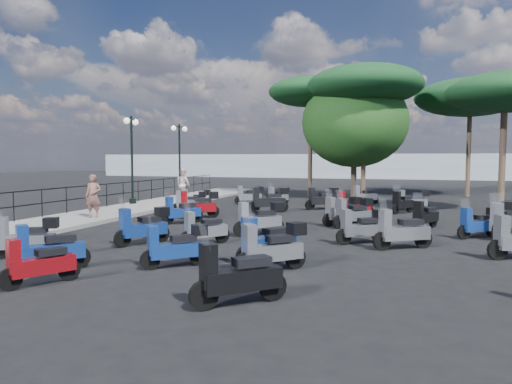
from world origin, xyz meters
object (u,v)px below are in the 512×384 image
(scooter_9, at_px, (181,212))
(scooter_17, at_px, (364,196))
(pine_2, at_px, (311,92))
(scooter_12, at_px, (237,277))
(scooter_16, at_px, (353,205))
(scooter_26, at_px, (502,220))
(scooter_22, at_px, (322,199))
(scooter_13, at_px, (267,243))
(scooter_11, at_px, (278,196))
(scooter_5, at_px, (250,196))
(scooter_7, at_px, (176,247))
(scooter_0, at_px, (26,238))
(scooter_20, at_px, (363,227))
(scooter_10, at_px, (269,200))
(scooter_29, at_px, (402,203))
(pine_1, at_px, (470,98))
(pedestrian_far, at_px, (183,184))
(scooter_30, at_px, (190,202))
(lamp_post_1, at_px, (132,154))
(scooter_3, at_px, (198,205))
(scooter_21, at_px, (353,213))
(scooter_19, at_px, (402,232))
(broadleaf_tree, at_px, (354,123))
(scooter_14, at_px, (260,219))
(lamp_post_2, at_px, (180,155))
(scooter_18, at_px, (272,248))
(scooter_8, at_px, (204,230))
(scooter_4, at_px, (196,200))
(pine_0, at_px, (365,86))
(scooter_15, at_px, (342,212))
(scooter_27, at_px, (479,223))
(scooter_28, at_px, (425,216))
(scooter_2, at_px, (143,227))
(woman, at_px, (93,196))
(scooter_23, at_px, (413,201))

(scooter_9, distance_m, scooter_17, 11.09)
(pine_2, bearing_deg, scooter_12, -82.06)
(scooter_16, distance_m, scooter_26, 6.37)
(scooter_22, bearing_deg, scooter_13, 148.39)
(scooter_11, bearing_deg, scooter_12, 136.38)
(scooter_5, xyz_separation_m, scooter_7, (2.89, -13.85, -0.01))
(scooter_13, bearing_deg, scooter_17, -58.64)
(scooter_0, bearing_deg, scooter_7, -115.74)
(scooter_20, xyz_separation_m, scooter_22, (-2.55, 8.40, 0.03))
(scooter_10, distance_m, scooter_29, 5.95)
(scooter_5, relative_size, scooter_10, 0.83)
(scooter_22, distance_m, scooter_29, 3.67)
(pine_1, bearing_deg, scooter_11, -139.27)
(pedestrian_far, height_order, scooter_9, pedestrian_far)
(scooter_7, bearing_deg, scooter_30, -17.50)
(lamp_post_1, bearing_deg, scooter_3, -39.63)
(scooter_21, bearing_deg, scooter_30, 26.65)
(scooter_16, height_order, scooter_19, scooter_19)
(scooter_12, bearing_deg, broadleaf_tree, -41.79)
(scooter_14, bearing_deg, lamp_post_2, -3.82)
(scooter_18, height_order, pine_1, pine_1)
(scooter_0, height_order, scooter_9, scooter_9)
(scooter_26, distance_m, scooter_29, 6.32)
(scooter_20, bearing_deg, scooter_13, 115.50)
(scooter_8, bearing_deg, pedestrian_far, -22.22)
(scooter_5, xyz_separation_m, scooter_29, (7.75, -1.70, -0.03))
(scooter_4, xyz_separation_m, scooter_30, (0.24, -1.07, 0.00))
(scooter_0, relative_size, scooter_5, 1.07)
(scooter_3, bearing_deg, scooter_5, -32.51)
(scooter_19, height_order, scooter_26, scooter_26)
(scooter_18, bearing_deg, scooter_10, -28.57)
(lamp_post_2, xyz_separation_m, pine_0, (10.94, 2.42, 4.05))
(scooter_13, bearing_deg, scooter_15, -62.00)
(scooter_22, bearing_deg, scooter_19, 167.24)
(scooter_27, relative_size, scooter_28, 0.91)
(pedestrian_far, xyz_separation_m, scooter_7, (6.73, -13.74, -0.55))
(scooter_9, bearing_deg, scooter_28, -129.81)
(scooter_2, bearing_deg, pine_2, -63.26)
(scooter_0, relative_size, scooter_30, 0.96)
(woman, height_order, scooter_8, woman)
(scooter_26, height_order, scooter_30, scooter_26)
(scooter_2, relative_size, scooter_21, 1.14)
(scooter_19, relative_size, scooter_20, 1.10)
(scooter_13, bearing_deg, woman, 5.68)
(scooter_10, height_order, pine_2, pine_2)
(scooter_9, relative_size, scooter_23, 0.85)
(scooter_11, distance_m, scooter_15, 7.77)
(lamp_post_1, height_order, scooter_28, lamp_post_1)
(scooter_11, xyz_separation_m, scooter_26, (9.17, -7.66, 0.09))
(scooter_7, relative_size, scooter_28, 0.87)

